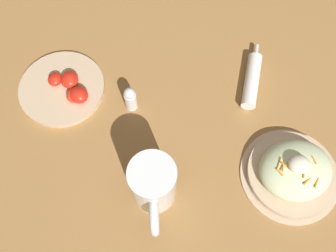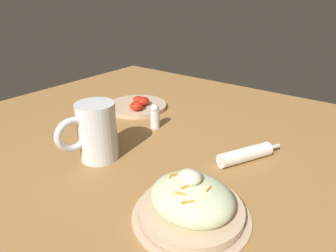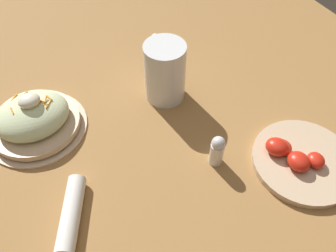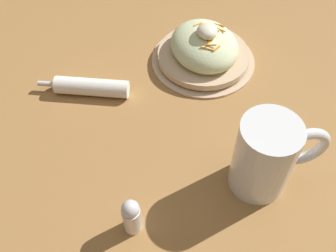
{
  "view_description": "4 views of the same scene",
  "coord_description": "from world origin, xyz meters",
  "px_view_note": "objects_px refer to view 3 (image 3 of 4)",
  "views": [
    {
      "loc": [
        0.11,
        0.27,
        0.79
      ],
      "look_at": [
        0.03,
        -0.04,
        0.08
      ],
      "focal_mm": 38.46,
      "sensor_mm": 36.0,
      "label": 1
    },
    {
      "loc": [
        -0.44,
        0.48,
        0.38
      ],
      "look_at": [
        -0.03,
        -0.06,
        0.07
      ],
      "focal_mm": 31.15,
      "sensor_mm": 36.0,
      "label": 2
    },
    {
      "loc": [
        -0.19,
        -0.46,
        0.6
      ],
      "look_at": [
        0.02,
        -0.07,
        0.08
      ],
      "focal_mm": 37.06,
      "sensor_mm": 36.0,
      "label": 3
    },
    {
      "loc": [
        0.35,
        -0.19,
        0.59
      ],
      "look_at": [
        -0.02,
        -0.04,
        0.08
      ],
      "focal_mm": 42.38,
      "sensor_mm": 36.0,
      "label": 4
    }
  ],
  "objects_px": {
    "salad_plate": "(34,119)",
    "salt_shaker": "(217,150)",
    "tomato_plate": "(301,159)",
    "beer_mug": "(164,74)",
    "napkin_roll": "(71,215)"
  },
  "relations": [
    {
      "from": "napkin_roll",
      "to": "salad_plate",
      "type": "bearing_deg",
      "value": 90.23
    },
    {
      "from": "tomato_plate",
      "to": "beer_mug",
      "type": "bearing_deg",
      "value": 116.11
    },
    {
      "from": "salad_plate",
      "to": "napkin_roll",
      "type": "distance_m",
      "value": 0.25
    },
    {
      "from": "beer_mug",
      "to": "tomato_plate",
      "type": "xyz_separation_m",
      "value": [
        0.15,
        -0.31,
        -0.05
      ]
    },
    {
      "from": "tomato_plate",
      "to": "salt_shaker",
      "type": "bearing_deg",
      "value": 150.57
    },
    {
      "from": "salad_plate",
      "to": "salt_shaker",
      "type": "bearing_deg",
      "value": -40.91
    },
    {
      "from": "beer_mug",
      "to": "salt_shaker",
      "type": "bearing_deg",
      "value": -89.89
    },
    {
      "from": "tomato_plate",
      "to": "salt_shaker",
      "type": "distance_m",
      "value": 0.18
    },
    {
      "from": "napkin_roll",
      "to": "tomato_plate",
      "type": "xyz_separation_m",
      "value": [
        0.46,
        -0.1,
        -0.01
      ]
    },
    {
      "from": "salad_plate",
      "to": "salt_shaker",
      "type": "height_order",
      "value": "salad_plate"
    },
    {
      "from": "salad_plate",
      "to": "beer_mug",
      "type": "distance_m",
      "value": 0.31
    },
    {
      "from": "salad_plate",
      "to": "napkin_roll",
      "type": "xyz_separation_m",
      "value": [
        0.0,
        -0.25,
        -0.01
      ]
    },
    {
      "from": "salad_plate",
      "to": "beer_mug",
      "type": "bearing_deg",
      "value": -7.12
    },
    {
      "from": "salad_plate",
      "to": "beer_mug",
      "type": "relative_size",
      "value": 1.46
    },
    {
      "from": "salad_plate",
      "to": "salt_shaker",
      "type": "xyz_separation_m",
      "value": [
        0.3,
        -0.26,
        0.01
      ]
    }
  ]
}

